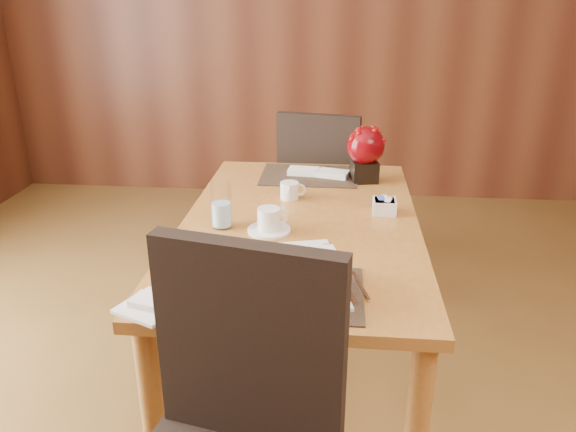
# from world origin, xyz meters

# --- Properties ---
(back_wall) EXTENTS (5.00, 0.02, 2.80)m
(back_wall) POSITION_xyz_m (0.00, 3.00, 1.40)
(back_wall) COLOR #572C19
(back_wall) RESTS_ON ground
(dining_table) EXTENTS (0.90, 1.50, 0.75)m
(dining_table) POSITION_xyz_m (0.00, 0.60, 0.65)
(dining_table) COLOR #AD7130
(dining_table) RESTS_ON ground
(placemat_near) EXTENTS (0.45, 0.33, 0.01)m
(placemat_near) POSITION_xyz_m (0.00, 0.05, 0.75)
(placemat_near) COLOR black
(placemat_near) RESTS_ON dining_table
(placemat_far) EXTENTS (0.45, 0.33, 0.01)m
(placemat_far) POSITION_xyz_m (0.00, 1.15, 0.75)
(placemat_far) COLOR black
(placemat_far) RESTS_ON dining_table
(soup_setting) EXTENTS (0.33, 0.33, 0.11)m
(soup_setting) POSITION_xyz_m (0.03, 0.05, 0.80)
(soup_setting) COLOR white
(soup_setting) RESTS_ON dining_table
(coffee_cup) EXTENTS (0.16, 0.16, 0.09)m
(coffee_cup) POSITION_xyz_m (-0.11, 0.49, 0.79)
(coffee_cup) COLOR white
(coffee_cup) RESTS_ON dining_table
(water_glass) EXTENTS (0.10, 0.10, 0.18)m
(water_glass) POSITION_xyz_m (-0.29, 0.51, 0.84)
(water_glass) COLOR silver
(water_glass) RESTS_ON dining_table
(creamer_jug) EXTENTS (0.11, 0.11, 0.07)m
(creamer_jug) POSITION_xyz_m (-0.06, 0.84, 0.79)
(creamer_jug) COLOR white
(creamer_jug) RESTS_ON dining_table
(sugar_caddy) EXTENTS (0.09, 0.09, 0.05)m
(sugar_caddy) POSITION_xyz_m (0.32, 0.71, 0.78)
(sugar_caddy) COLOR white
(sugar_caddy) RESTS_ON dining_table
(berry_decor) EXTENTS (0.17, 0.17, 0.25)m
(berry_decor) POSITION_xyz_m (0.26, 1.10, 0.89)
(berry_decor) COLOR black
(berry_decor) RESTS_ON dining_table
(napkins_far) EXTENTS (0.30, 0.15, 0.03)m
(napkins_far) POSITION_xyz_m (0.05, 1.15, 0.77)
(napkins_far) COLOR white
(napkins_far) RESTS_ON dining_table
(bread_plate) EXTENTS (0.20, 0.20, 0.01)m
(bread_plate) POSITION_xyz_m (-0.37, -0.07, 0.76)
(bread_plate) COLOR white
(bread_plate) RESTS_ON dining_table
(far_chair) EXTENTS (0.53, 0.53, 0.98)m
(far_chair) POSITION_xyz_m (0.05, 1.58, 0.55)
(far_chair) COLOR black
(far_chair) RESTS_ON ground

